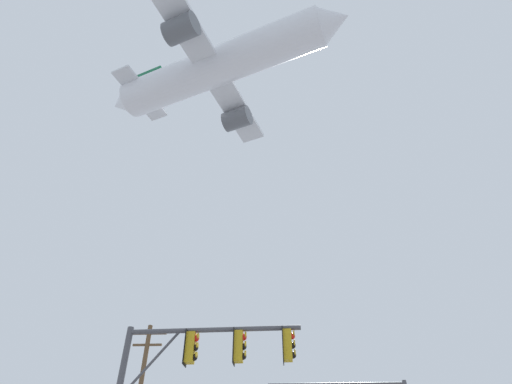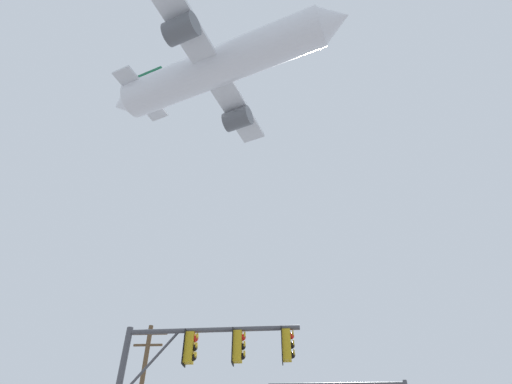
# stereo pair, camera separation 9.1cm
# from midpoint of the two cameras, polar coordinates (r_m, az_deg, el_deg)

# --- Properties ---
(signal_pole_near) EXTENTS (5.50, 0.59, 6.03)m
(signal_pole_near) POSITION_cam_midpoint_polar(r_m,az_deg,el_deg) (12.97, -9.26, -24.17)
(signal_pole_near) COLOR #4C4C51
(signal_pole_near) RESTS_ON ground
(airplane) EXTENTS (28.50, 22.01, 8.00)m
(airplane) POSITION_cam_midpoint_polar(r_m,az_deg,el_deg) (46.48, -5.46, 17.49)
(airplane) COLOR white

